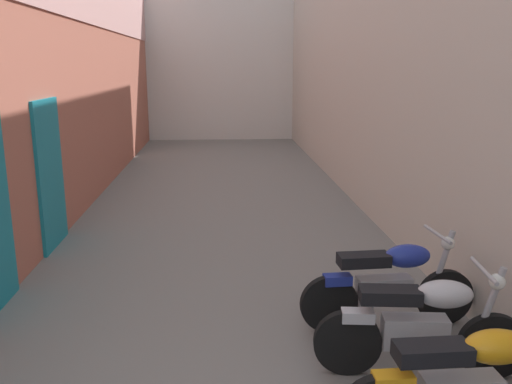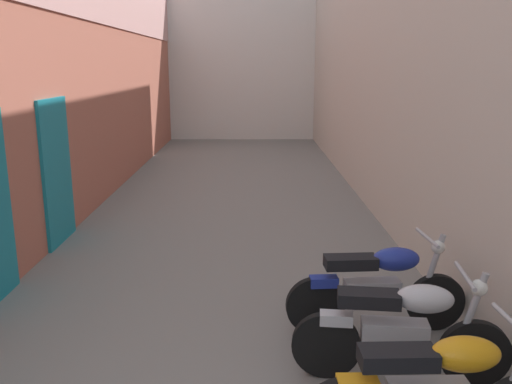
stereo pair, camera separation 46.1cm
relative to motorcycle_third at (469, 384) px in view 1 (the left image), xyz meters
The scene contains 7 objects.
ground_plane 4.90m from the motorcycle_third, 109.87° to the left, with size 35.36×35.36×0.00m, color slate.
building_left 8.31m from the motorcycle_third, 124.26° to the left, with size 0.45×19.36×6.17m.
building_right 7.43m from the motorcycle_third, 80.18° to the left, with size 0.45×19.36×7.50m.
building_far_end 17.47m from the motorcycle_third, 95.48° to the left, with size 8.19×2.00×5.22m, color silver.
motorcycle_third is the anchor object (origin of this frame).
motorcycle_fourth 0.90m from the motorcycle_third, 90.00° to the left, with size 1.85×0.58×1.04m.
motorcycle_fifth 1.80m from the motorcycle_third, 90.00° to the left, with size 1.85×0.58×1.04m.
Camera 1 is at (-0.07, -0.14, 2.69)m, focal length 37.62 mm.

